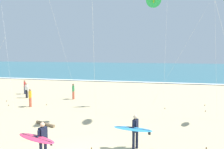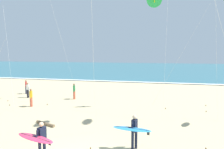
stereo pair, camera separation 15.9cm
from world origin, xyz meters
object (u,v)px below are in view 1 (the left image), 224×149
bystander_white_top (27,90)px  bystander_yellow_top (30,98)px  bystander_green_top (73,91)px  kite_delta_emerald_distant (154,0)px  bystander_red_top (25,87)px  surfer_trailing (134,129)px  driftwood_log (45,124)px  surfer_lead (40,138)px

bystander_white_top → bystander_yellow_top: bearing=-51.4°
bystander_white_top → bystander_green_top: same height
kite_delta_emerald_distant → bystander_white_top: bearing=177.2°
kite_delta_emerald_distant → bystander_red_top: 16.66m
bystander_yellow_top → bystander_white_top: same height
surfer_trailing → kite_delta_emerald_distant: 11.89m
bystander_green_top → bystander_yellow_top: bearing=-124.3°
bystander_white_top → bystander_red_top: bearing=129.2°
surfer_trailing → driftwood_log: (-6.04, 2.23, -0.95)m
surfer_trailing → bystander_yellow_top: bearing=147.5°
surfer_trailing → kite_delta_emerald_distant: bearing=86.4°
bystander_yellow_top → bystander_red_top: (-3.97, 4.93, 0.00)m
surfer_lead → bystander_red_top: surfer_lead is taller
surfer_lead → bystander_white_top: bearing=126.6°
kite_delta_emerald_distant → driftwood_log: (-6.59, -6.52, -8.98)m
surfer_lead → surfer_trailing: (3.83, 1.98, -0.00)m
surfer_lead → driftwood_log: 4.85m
kite_delta_emerald_distant → bystander_green_top: 11.43m
bystander_white_top → bystander_green_top: (4.99, 0.47, 0.00)m
kite_delta_emerald_distant → bystander_red_top: kite_delta_emerald_distant is taller
bystander_red_top → driftwood_log: bearing=-49.3°
bystander_green_top → bystander_red_top: bearing=168.5°
kite_delta_emerald_distant → bystander_white_top: (-12.82, 0.62, -8.26)m
surfer_trailing → driftwood_log: size_ratio=1.24×
bystander_red_top → driftwood_log: size_ratio=0.97×
surfer_trailing → bystander_red_top: bearing=140.9°
bystander_green_top → driftwood_log: bearing=-80.7°
bystander_green_top → driftwood_log: bystander_green_top is taller
surfer_trailing → bystander_white_top: surfer_trailing is taller
bystander_yellow_top → bystander_red_top: size_ratio=1.00×
surfer_lead → bystander_yellow_top: (-5.92, 8.20, -0.23)m
kite_delta_emerald_distant → driftwood_log: 12.91m
surfer_trailing → driftwood_log: bearing=159.7°
bystander_yellow_top → bystander_green_top: same height
surfer_lead → driftwood_log: (-2.21, 4.21, -0.95)m
kite_delta_emerald_distant → bystander_white_top: size_ratio=6.13×
surfer_lead → driftwood_log: size_ratio=1.25×
bystander_yellow_top → driftwood_log: size_ratio=0.97×
bystander_red_top → driftwood_log: bystander_red_top is taller
bystander_yellow_top → surfer_lead: bearing=-54.2°
surfer_trailing → bystander_red_top: 17.68m
surfer_trailing → bystander_green_top: surfer_trailing is taller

